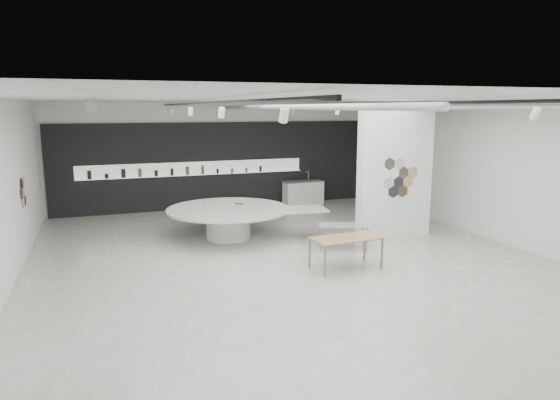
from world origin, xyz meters
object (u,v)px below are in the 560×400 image
object	(u,v)px
partition_column	(395,174)
sample_table_stone	(343,227)
sample_table_wood	(346,240)
display_island	(231,219)
kitchen_counter	(303,192)

from	to	relation	value
partition_column	sample_table_stone	size ratio (longest dim) A/B	2.63
partition_column	sample_table_wood	xyz separation A→B (m)	(-2.54, -2.07, -1.12)
sample_table_wood	partition_column	bearing A→B (deg)	39.08
partition_column	sample_table_wood	size ratio (longest dim) A/B	2.23
partition_column	sample_table_stone	xyz separation A→B (m)	(-1.85, -0.55, -1.22)
display_island	kitchen_counter	bearing A→B (deg)	53.70
sample_table_stone	partition_column	bearing A→B (deg)	16.55
sample_table_wood	kitchen_counter	xyz separation A→B (m)	(2.08, 7.57, -0.24)
partition_column	display_island	world-z (taller)	partition_column
display_island	sample_table_wood	bearing A→B (deg)	-55.83
display_island	sample_table_stone	world-z (taller)	display_island
sample_table_stone	kitchen_counter	size ratio (longest dim) A/B	0.88
partition_column	sample_table_wood	distance (m)	3.46
partition_column	kitchen_counter	distance (m)	5.69
partition_column	sample_table_stone	world-z (taller)	partition_column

